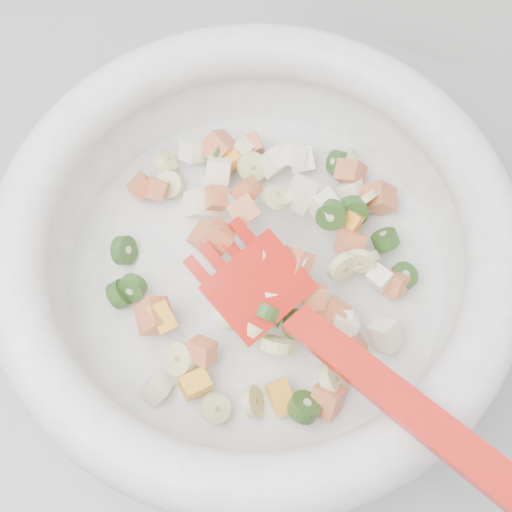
% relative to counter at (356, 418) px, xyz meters
% --- Properties ---
extents(counter, '(2.00, 0.60, 0.90)m').
position_rel_counter_xyz_m(counter, '(0.00, 0.00, 0.00)').
color(counter, gray).
rests_on(counter, ground).
extents(mixing_bowl, '(0.46, 0.40, 0.16)m').
position_rel_counter_xyz_m(mixing_bowl, '(-0.15, -0.02, 0.51)').
color(mixing_bowl, white).
rests_on(mixing_bowl, counter).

